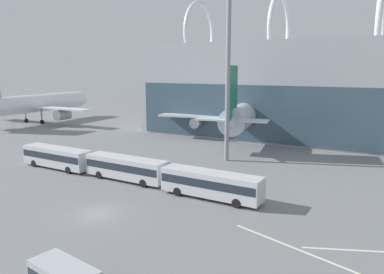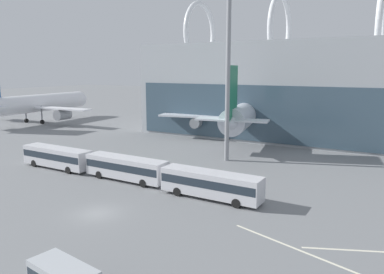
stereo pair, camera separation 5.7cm
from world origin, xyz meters
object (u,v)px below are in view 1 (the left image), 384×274
at_px(shuttle_bus_1, 126,167).
at_px(airliner_at_gate_near, 35,104).
at_px(airliner_at_gate_far, 246,114).
at_px(floodlight_mast, 229,23).
at_px(shuttle_bus_0, 57,156).
at_px(shuttle_bus_2, 211,183).

bearing_deg(shuttle_bus_1, airliner_at_gate_near, 153.14).
distance_m(airliner_at_gate_far, floodlight_mast, 22.82).
relative_size(airliner_at_gate_near, floodlight_mast, 1.14).
height_order(shuttle_bus_0, shuttle_bus_1, same).
bearing_deg(floodlight_mast, shuttle_bus_0, -139.73).
xyz_separation_m(airliner_at_gate_near, airliner_at_gate_far, (57.02, 4.32, 0.28)).
bearing_deg(airliner_at_gate_near, shuttle_bus_2, -116.46).
height_order(airliner_at_gate_near, shuttle_bus_1, airliner_at_gate_near).
xyz_separation_m(shuttle_bus_2, floodlight_mast, (-5.73, 16.79, 19.01)).
bearing_deg(airliner_at_gate_near, airliner_at_gate_far, -88.47).
xyz_separation_m(shuttle_bus_0, shuttle_bus_2, (25.00, -0.46, 0.00)).
relative_size(shuttle_bus_0, floodlight_mast, 0.36).
relative_size(airliner_at_gate_far, shuttle_bus_2, 3.03).
xyz_separation_m(airliner_at_gate_near, shuttle_bus_2, (66.15, -28.98, -3.36)).
xyz_separation_m(airliner_at_gate_far, shuttle_bus_0, (-15.87, -32.84, -3.64)).
height_order(airliner_at_gate_far, shuttle_bus_2, airliner_at_gate_far).
xyz_separation_m(airliner_at_gate_near, shuttle_bus_1, (53.65, -28.26, -3.36)).
bearing_deg(airliner_at_gate_near, floodlight_mast, -104.21).
bearing_deg(shuttle_bus_1, floodlight_mast, 68.07).
xyz_separation_m(airliner_at_gate_near, shuttle_bus_0, (41.15, -28.52, -3.36)).
bearing_deg(shuttle_bus_0, floodlight_mast, 41.19).
relative_size(shuttle_bus_0, shuttle_bus_1, 1.00).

